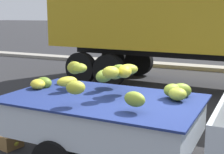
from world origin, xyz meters
TOP-DOWN VIEW (x-y plane):
  - fallen_banana_bunch_near_tailgate at (-2.70, -0.33)m, footprint 0.35×0.28m
  - produce_crate at (-2.80, -0.31)m, footprint 0.58×0.45m

SIDE VIEW (x-z plane):
  - fallen_banana_bunch_near_tailgate at x=-2.70m, z-range 0.00..0.20m
  - produce_crate at x=-2.80m, z-range 0.00..0.25m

